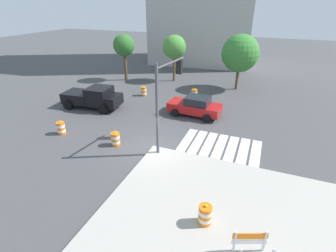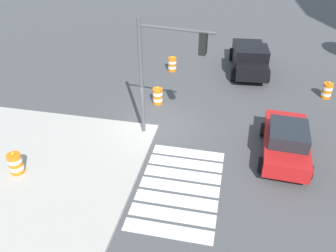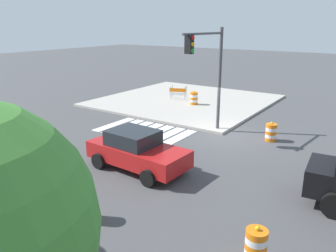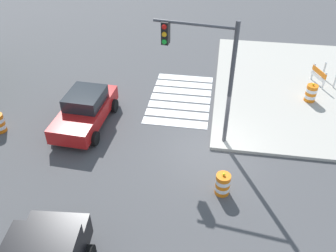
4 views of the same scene
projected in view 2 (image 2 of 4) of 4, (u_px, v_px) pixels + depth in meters
ground_plane at (159, 128)px, 17.50m from camera, size 120.00×120.00×0.00m
crosswalk_stripes at (180, 187)px, 13.92m from camera, size 5.10×3.20×0.02m
sports_car at (286, 141)px, 15.16m from camera, size 4.38×2.30×1.63m
pickup_truck at (250, 59)px, 22.47m from camera, size 5.30×2.70×1.92m
traffic_barrel_near_corner at (327, 90)px, 19.88m from camera, size 0.56×0.56×1.02m
traffic_barrel_crosswalk_end at (158, 96)px, 19.34m from camera, size 0.56×0.56×1.02m
traffic_barrel_median_far at (172, 64)px, 23.00m from camera, size 0.56×0.56×1.02m
traffic_barrel_on_sidewalk at (16, 163)px, 14.23m from camera, size 0.56×0.56×1.02m
traffic_light_pole at (165, 62)px, 14.65m from camera, size 0.63×3.27×5.50m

